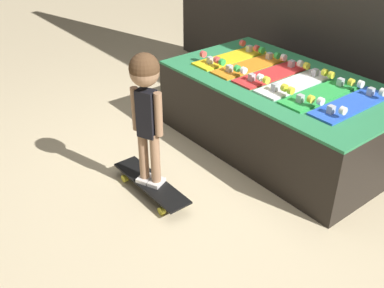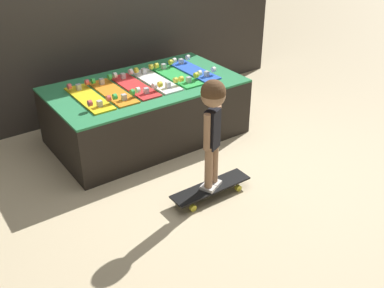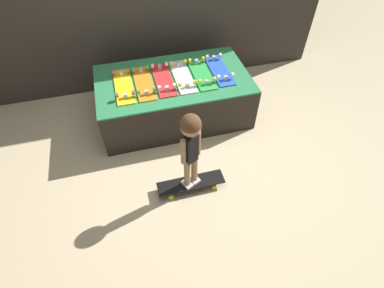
{
  "view_description": "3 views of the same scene",
  "coord_description": "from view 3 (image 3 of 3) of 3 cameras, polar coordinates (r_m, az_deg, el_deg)",
  "views": [
    {
      "loc": [
        1.99,
        -1.78,
        1.86
      ],
      "look_at": [
        -0.0,
        -0.2,
        0.32
      ],
      "focal_mm": 42.0,
      "sensor_mm": 36.0,
      "label": 1
    },
    {
      "loc": [
        -1.9,
        -2.77,
        2.15
      ],
      "look_at": [
        -0.05,
        -0.17,
        0.32
      ],
      "focal_mm": 42.0,
      "sensor_mm": 36.0,
      "label": 2
    },
    {
      "loc": [
        -0.54,
        -2.19,
        2.58
      ],
      "look_at": [
        0.01,
        -0.14,
        0.28
      ],
      "focal_mm": 28.0,
      "sensor_mm": 36.0,
      "label": 3
    }
  ],
  "objects": [
    {
      "name": "skateboard_green_on_rack",
      "position": [
        3.59,
        1.81,
        13.35
      ],
      "size": [
        0.2,
        0.66,
        0.09
      ],
      "color": "green",
      "rests_on": "display_rack"
    },
    {
      "name": "display_rack",
      "position": [
        3.7,
        -3.46,
        8.87
      ],
      "size": [
        1.77,
        1.01,
        0.56
      ],
      "color": "black",
      "rests_on": "ground_plane"
    },
    {
      "name": "skateboard_orange_on_rack",
      "position": [
        3.48,
        -9.18,
        11.5
      ],
      "size": [
        0.2,
        0.66,
        0.09
      ],
      "color": "orange",
      "rests_on": "display_rack"
    },
    {
      "name": "skateboard_red_on_rack",
      "position": [
        3.51,
        -5.49,
        12.25
      ],
      "size": [
        0.2,
        0.66,
        0.09
      ],
      "color": "red",
      "rests_on": "display_rack"
    },
    {
      "name": "child",
      "position": [
        2.56,
        -0.25,
        0.86
      ],
      "size": [
        0.2,
        0.18,
        0.9
      ],
      "rotation": [
        0.0,
        0.0,
        0.42
      ],
      "color": "silver",
      "rests_on": "skateboard_on_floor"
    },
    {
      "name": "skateboard_white_on_rack",
      "position": [
        3.54,
        -1.81,
        12.85
      ],
      "size": [
        0.2,
        0.66,
        0.09
      ],
      "color": "white",
      "rests_on": "display_rack"
    },
    {
      "name": "skateboard_yellow_on_rack",
      "position": [
        3.47,
        -12.91,
        10.79
      ],
      "size": [
        0.2,
        0.66,
        0.09
      ],
      "color": "yellow",
      "rests_on": "display_rack"
    },
    {
      "name": "skateboard_blue_on_rack",
      "position": [
        3.67,
        5.2,
        14.01
      ],
      "size": [
        0.2,
        0.66,
        0.09
      ],
      "color": "blue",
      "rests_on": "display_rack"
    },
    {
      "name": "skateboard_on_floor",
      "position": [
        3.06,
        -0.21,
        -7.51
      ],
      "size": [
        0.68,
        0.18,
        0.09
      ],
      "color": "black",
      "rests_on": "ground_plane"
    },
    {
      "name": "ground_plane",
      "position": [
        3.42,
        -0.8,
        -1.54
      ],
      "size": [
        16.0,
        16.0,
        0.0
      ],
      "primitive_type": "plane",
      "color": "beige"
    }
  ]
}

